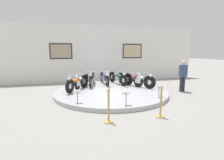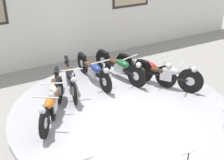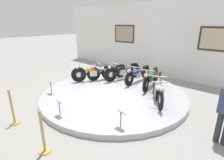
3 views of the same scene
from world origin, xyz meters
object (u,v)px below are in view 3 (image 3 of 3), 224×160
object	(u,v)px
motorcycle_black	(122,71)
stanchion_post_right_of_entry	(43,138)
motorcycle_blue	(137,74)
motorcycle_green	(151,78)
motorcycle_orange	(93,72)
motorcycle_cream	(107,71)
motorcycle_silver	(158,90)
info_placard_front_right	(121,114)
info_placard_front_left	(51,84)
info_placard_front_centre	(59,104)
motorcycle_red	(159,84)
stanchion_post_left_of_entry	(13,112)

from	to	relation	value
motorcycle_black	stanchion_post_right_of_entry	distance (m)	4.96
motorcycle_blue	motorcycle_green	world-z (taller)	motorcycle_green
motorcycle_black	motorcycle_green	distance (m)	1.49
motorcycle_orange	motorcycle_cream	bearing A→B (deg)	65.23
motorcycle_silver	motorcycle_green	bearing A→B (deg)	129.85
motorcycle_cream	motorcycle_blue	size ratio (longest dim) A/B	0.93
motorcycle_silver	motorcycle_blue	bearing A→B (deg)	143.73
motorcycle_green	motorcycle_blue	bearing A→B (deg)	168.60
info_placard_front_right	motorcycle_cream	bearing A→B (deg)	138.49
motorcycle_green	stanchion_post_right_of_entry	size ratio (longest dim) A/B	1.91
info_placard_front_left	info_placard_front_centre	distance (m)	1.80
motorcycle_blue	motorcycle_silver	distance (m)	1.97
motorcycle_red	info_placard_front_centre	bearing A→B (deg)	-111.57
motorcycle_orange	motorcycle_silver	bearing A→B (deg)	0.04
motorcycle_blue	motorcycle_green	xyz separation A→B (m)	(0.74, -0.15, 0.02)
motorcycle_red	info_placard_front_centre	distance (m)	3.58
motorcycle_red	info_placard_front_centre	size ratio (longest dim) A/B	3.56
motorcycle_black	info_placard_front_centre	bearing A→B (deg)	-78.82
motorcycle_silver	info_placard_front_right	world-z (taller)	motorcycle_silver
motorcycle_green	info_placard_front_centre	world-z (taller)	motorcycle_green
motorcycle_black	info_placard_front_right	size ratio (longest dim) A/B	3.87
stanchion_post_left_of_entry	motorcycle_cream	bearing A→B (deg)	96.36
motorcycle_black	motorcycle_orange	bearing A→B (deg)	-129.73
motorcycle_orange	motorcycle_red	size ratio (longest dim) A/B	0.95
motorcycle_black	stanchion_post_left_of_entry	xyz separation A→B (m)	(-0.10, -4.70, -0.23)
motorcycle_blue	stanchion_post_right_of_entry	xyz separation A→B (m)	(0.84, -4.85, -0.20)
motorcycle_silver	info_placard_front_left	world-z (taller)	motorcycle_silver
motorcycle_red	info_placard_front_left	world-z (taller)	motorcycle_red
motorcycle_cream	info_placard_front_right	world-z (taller)	motorcycle_cream
motorcycle_cream	motorcycle_red	bearing A→B (deg)	0.01
motorcycle_green	info_placard_front_right	world-z (taller)	motorcycle_green
motorcycle_black	stanchion_post_left_of_entry	size ratio (longest dim) A/B	1.93
stanchion_post_right_of_entry	motorcycle_red	bearing A→B (deg)	83.63
motorcycle_cream	info_placard_front_right	bearing A→B (deg)	-41.51
motorcycle_orange	motorcycle_black	distance (m)	1.33
motorcycle_black	info_placard_front_left	distance (m)	3.20
motorcycle_orange	info_placard_front_right	xyz separation A→B (m)	(3.25, -2.04, -0.03)
motorcycle_blue	stanchion_post_left_of_entry	distance (m)	4.92
motorcycle_orange	motorcycle_red	xyz separation A→B (m)	(2.91, 0.59, -0.02)
motorcycle_green	stanchion_post_right_of_entry	xyz separation A→B (m)	(0.10, -4.70, -0.22)
motorcycle_cream	motorcycle_silver	size ratio (longest dim) A/B	1.09
motorcycle_black	info_placard_front_right	distance (m)	3.89
motorcycle_red	motorcycle_silver	bearing A→B (deg)	-65.10
info_placard_front_right	motorcycle_silver	bearing A→B (deg)	91.95
motorcycle_silver	info_placard_front_right	distance (m)	2.05
motorcycle_green	stanchion_post_left_of_entry	xyz separation A→B (m)	(-1.58, -4.70, -0.22)
motorcycle_orange	motorcycle_silver	size ratio (longest dim) A/B	1.03
motorcycle_cream	motorcycle_red	xyz separation A→B (m)	(2.63, 0.00, 0.00)
motorcycle_green	info_placard_front_centre	bearing A→B (deg)	-101.19
motorcycle_black	motorcycle_green	xyz separation A→B (m)	(1.49, -0.00, -0.01)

